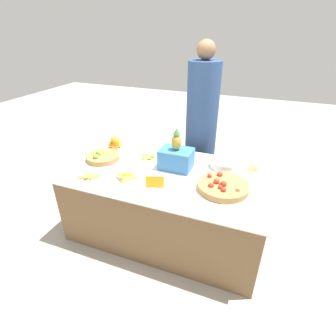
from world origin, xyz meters
name	(u,v)px	position (x,y,z in m)	size (l,w,h in m)	color
ground_plane	(168,229)	(0.00, 0.00, 0.00)	(12.00, 12.00, 0.00)	#A39E93
market_table	(168,203)	(0.00, 0.00, 0.34)	(1.85, 1.04, 0.67)	brown
lime_bowl	(103,157)	(-0.71, 0.02, 0.70)	(0.33, 0.33, 0.09)	olive
tomato_basket	(223,186)	(0.52, -0.09, 0.70)	(0.42, 0.42, 0.09)	olive
orange_pile	(116,143)	(-0.73, 0.31, 0.72)	(0.14, 0.18, 0.13)	orange
metal_bowl	(225,164)	(0.46, 0.30, 0.71)	(0.28, 0.28, 0.07)	silver
price_sign	(155,182)	(-0.01, -0.27, 0.73)	(0.15, 0.06, 0.11)	orange
produce_crate	(176,157)	(0.04, 0.12, 0.79)	(0.30, 0.21, 0.39)	#3370B7
banana_bunch_front_left	(126,176)	(-0.30, -0.23, 0.70)	(0.22, 0.17, 0.06)	#EFDB4C
banana_bunch_middle_left	(148,156)	(-0.30, 0.20, 0.70)	(0.16, 0.18, 0.05)	#EFDB4C
banana_bunch_back_center	(89,176)	(-0.61, -0.34, 0.70)	(0.19, 0.14, 0.05)	#EFDB4C
banana_bunch_front_center	(252,168)	(0.71, 0.35, 0.69)	(0.12, 0.17, 0.03)	#EFDB4C
vendor_person	(201,130)	(0.08, 0.84, 0.80)	(0.35, 0.35, 1.74)	navy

